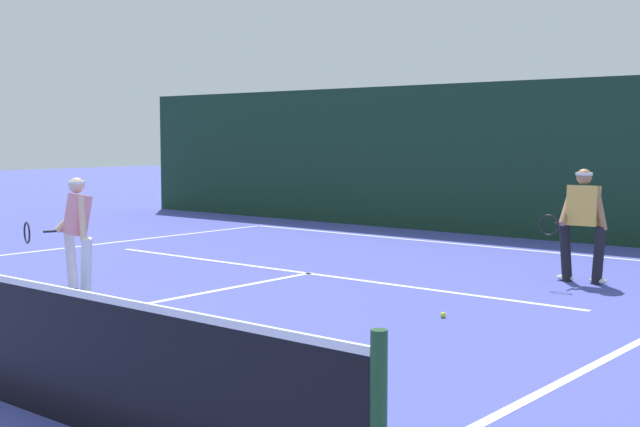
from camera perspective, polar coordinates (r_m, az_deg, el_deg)
court_line_baseline_far at (r=16.76m, az=9.41°, el=-2.02°), size 10.80×0.10×0.01m
court_line_service at (r=13.05m, az=-0.78°, el=-3.98°), size 8.81×0.10×0.01m
court_line_centre at (r=10.90m, az=-11.56°, el=-5.90°), size 0.10×6.40×0.01m
player_near at (r=11.83m, az=-15.81°, el=-1.05°), size 1.05×0.85×1.53m
player_far at (r=12.68m, az=16.96°, el=-0.43°), size 0.75×0.86×1.62m
tennis_ball at (r=10.01m, az=8.15°, el=-6.66°), size 0.07×0.07×0.07m
back_fence_windscreen at (r=18.13m, az=12.21°, el=3.52°), size 21.68×0.12×3.19m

